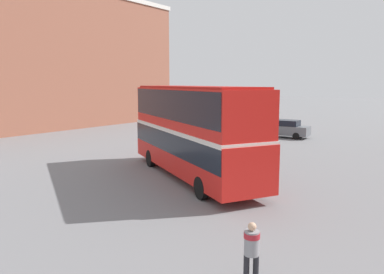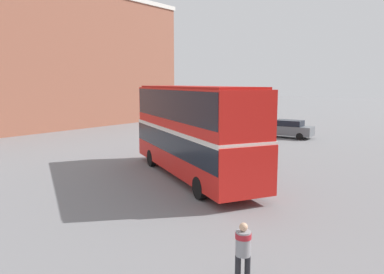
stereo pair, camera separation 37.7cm
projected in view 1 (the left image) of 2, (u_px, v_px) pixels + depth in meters
The scene contains 5 objects.
ground_plane at pixel (209, 181), 18.78m from camera, with size 240.00×240.00×0.00m, color slate.
building_row_left at pixel (48, 59), 40.98m from camera, with size 8.51×32.20×15.05m.
double_decker_bus at pixel (192, 126), 19.13m from camera, with size 10.95×7.78×4.71m.
pedestrian_foreground at pixel (252, 247), 8.98m from camera, with size 0.55×0.55×1.58m.
parked_car_kerb_near at pixel (284, 129), 33.77m from camera, with size 4.65×2.05×1.59m.
Camera 1 is at (10.05, -15.28, 4.86)m, focal length 35.00 mm.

